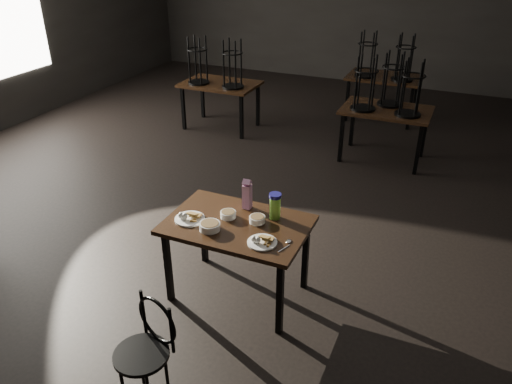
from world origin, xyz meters
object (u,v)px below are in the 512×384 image
at_px(main_table, 237,231).
at_px(bentwood_chair, 148,344).
at_px(water_bottle, 275,206).
at_px(juice_carton, 247,195).

xyz_separation_m(main_table, bentwood_chair, (-0.08, -1.25, -0.20)).
bearing_deg(main_table, water_bottle, 38.00).
distance_m(main_table, water_bottle, 0.39).
bearing_deg(juice_carton, main_table, -84.26).
bearing_deg(bentwood_chair, juice_carton, 103.54).
height_order(main_table, juice_carton, juice_carton).
distance_m(juice_carton, bentwood_chair, 1.57).
xyz_separation_m(juice_carton, water_bottle, (0.29, -0.06, -0.01)).
relative_size(juice_carton, bentwood_chair, 0.36).
bearing_deg(water_bottle, juice_carton, 167.82).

